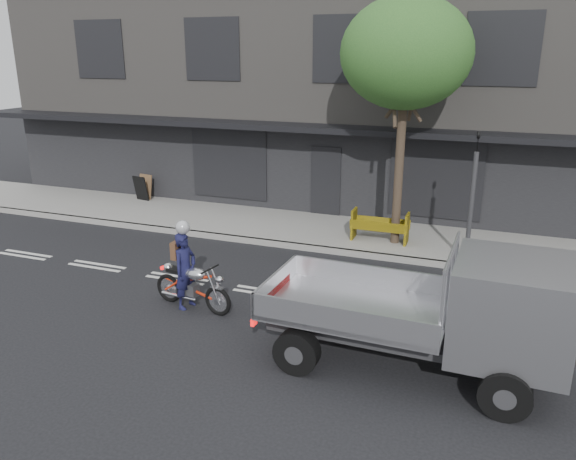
% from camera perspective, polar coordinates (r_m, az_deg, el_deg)
% --- Properties ---
extents(ground, '(80.00, 80.00, 0.00)m').
position_cam_1_polar(ground, '(13.11, -2.17, -6.37)').
color(ground, black).
rests_on(ground, ground).
extents(sidewalk, '(32.00, 3.20, 0.15)m').
position_cam_1_polar(sidewalk, '(17.23, 3.84, -0.13)').
color(sidewalk, gray).
rests_on(sidewalk, ground).
extents(kerb, '(32.00, 0.20, 0.15)m').
position_cam_1_polar(kerb, '(15.78, 2.16, -1.81)').
color(kerb, gray).
rests_on(kerb, ground).
extents(building_main, '(26.00, 10.00, 8.00)m').
position_cam_1_polar(building_main, '(22.84, 9.01, 14.15)').
color(building_main, slate).
rests_on(building_main, ground).
extents(street_tree, '(3.40, 3.40, 6.74)m').
position_cam_1_polar(street_tree, '(15.42, 11.90, 17.10)').
color(street_tree, '#382B21').
rests_on(street_tree, ground).
extents(traffic_light_pole, '(0.12, 0.12, 3.50)m').
position_cam_1_polar(traffic_light_pole, '(14.85, 18.12, 2.41)').
color(traffic_light_pole, '#2D2D30').
rests_on(traffic_light_pole, ground).
extents(motorcycle, '(2.01, 0.59, 1.04)m').
position_cam_1_polar(motorcycle, '(12.34, -9.71, -5.54)').
color(motorcycle, black).
rests_on(motorcycle, ground).
extents(rider, '(0.50, 0.67, 1.69)m').
position_cam_1_polar(rider, '(12.29, -10.39, -4.09)').
color(rider, '#16163D').
rests_on(rider, ground).
extents(flatbed_ute, '(5.06, 2.20, 2.32)m').
position_cam_1_polar(flatbed_ute, '(9.78, 18.90, -7.63)').
color(flatbed_ute, black).
rests_on(flatbed_ute, ground).
extents(construction_barrier, '(1.64, 0.67, 0.91)m').
position_cam_1_polar(construction_barrier, '(15.96, 9.15, 0.21)').
color(construction_barrier, '#DEBA0B').
rests_on(construction_barrier, sidewalk).
extents(sandwich_board, '(0.63, 0.47, 0.90)m').
position_cam_1_polar(sandwich_board, '(21.04, -14.74, 4.11)').
color(sandwich_board, black).
rests_on(sandwich_board, sidewalk).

